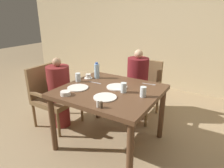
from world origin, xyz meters
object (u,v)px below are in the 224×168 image
diner_in_left_chair (60,92)px  teacup_with_saucer (88,76)px  diner_in_far_chair (137,84)px  bowl_small (65,93)px  water_bottle (97,71)px  chair_left_side (53,94)px  plate_main_right (117,87)px  plate_main_left (78,88)px  chair_far_side (141,87)px  glass_tall_near (143,92)px  glass_tall_far (78,77)px  glass_tall_mid (123,88)px  plate_dessert_center (105,97)px

diner_in_left_chair → teacup_with_saucer: size_ratio=9.27×
diner_in_far_chair → bowl_small: 1.27m
teacup_with_saucer → water_bottle: water_bottle is taller
chair_left_side → diner_in_far_chair: (1.00, 0.80, 0.09)m
diner_in_left_chair → plate_main_right: bearing=6.1°
diner_in_far_chair → plate_main_right: size_ratio=4.39×
plate_main_left → water_bottle: (-0.03, 0.44, 0.10)m
chair_left_side → diner_in_left_chair: (0.15, 0.00, 0.05)m
chair_far_side → plate_main_right: (0.04, -0.85, 0.28)m
diner_in_far_chair → glass_tall_near: (0.43, -0.81, 0.25)m
plate_main_left → glass_tall_far: size_ratio=2.19×
diner_in_far_chair → chair_left_side: bearing=-141.2°
teacup_with_saucer → glass_tall_near: 0.92m
glass_tall_near → chair_far_side: bearing=114.1°
bowl_small → water_bottle: 0.68m
glass_tall_mid → glass_tall_far: bearing=178.2°
plate_main_left → teacup_with_saucer: 0.39m
teacup_with_saucer → plate_dessert_center: bearing=-37.7°
chair_left_side → glass_tall_far: bearing=2.1°
diner_in_left_chair → plate_main_left: 0.58m
water_bottle → teacup_with_saucer: bearing=-145.4°
glass_tall_mid → teacup_with_saucer: bearing=163.1°
plate_main_right → water_bottle: bearing=157.7°
plate_main_right → glass_tall_near: 0.40m
water_bottle → glass_tall_far: 0.28m
chair_left_side → glass_tall_mid: (1.19, -0.00, 0.33)m
chair_left_side → water_bottle: water_bottle is taller
chair_far_side → plate_main_right: 0.90m
water_bottle → glass_tall_far: (-0.13, -0.25, -0.05)m
plate_main_left → glass_tall_far: 0.25m
plate_dessert_center → glass_tall_near: size_ratio=2.19×
chair_far_side → teacup_with_saucer: chair_far_side is taller
glass_tall_mid → diner_in_left_chair: bearing=179.8°
chair_far_side → water_bottle: water_bottle is taller
chair_far_side → teacup_with_saucer: 0.94m
plate_main_left → glass_tall_mid: 0.56m
teacup_with_saucer → glass_tall_far: size_ratio=0.98×
glass_tall_mid → glass_tall_far: 0.69m
diner_in_left_chair → water_bottle: 0.64m
diner_in_far_chair → water_bottle: (-0.37, -0.54, 0.29)m
diner_in_far_chair → teacup_with_saucer: bearing=-128.0°
teacup_with_saucer → glass_tall_far: bearing=-98.9°
plate_dessert_center → plate_main_right: bearing=97.9°
plate_dessert_center → water_bottle: water_bottle is taller
water_bottle → glass_tall_near: size_ratio=1.93×
plate_main_left → plate_dessert_center: same height
diner_in_far_chair → glass_tall_mid: diner_in_far_chair is taller
diner_in_far_chair → bowl_small: bearing=-105.1°
diner_in_far_chair → plate_main_left: (-0.35, -0.98, 0.20)m
teacup_with_saucer → water_bottle: (0.10, 0.07, 0.08)m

